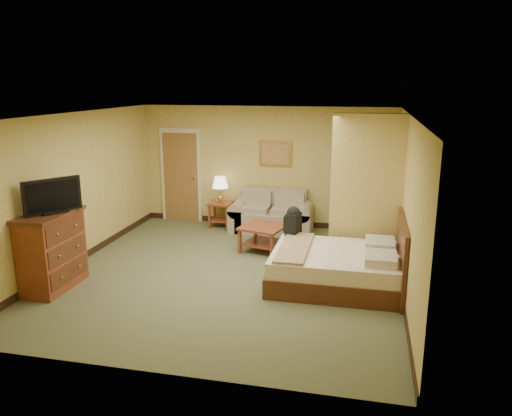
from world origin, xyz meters
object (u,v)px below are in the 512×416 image
(dresser, at_px, (52,250))
(bed, at_px, (341,267))
(loveseat, at_px, (272,218))
(coffee_table, at_px, (263,233))

(dresser, xyz_separation_m, bed, (4.29, 1.06, -0.30))
(loveseat, xyz_separation_m, dresser, (-2.69, -3.73, 0.32))
(loveseat, height_order, coffee_table, loveseat)
(dresser, bearing_deg, coffee_table, 40.80)
(loveseat, distance_m, dresser, 4.61)
(coffee_table, bearing_deg, dresser, -139.20)
(dresser, bearing_deg, bed, 13.82)
(dresser, bearing_deg, loveseat, 54.21)
(loveseat, height_order, dresser, dresser)
(coffee_table, height_order, dresser, dresser)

